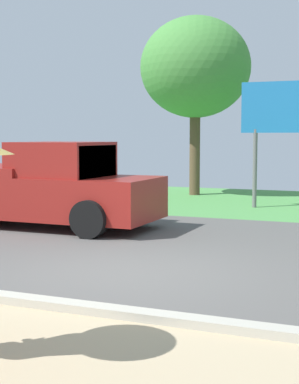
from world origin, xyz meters
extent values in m
cube|color=#565451|center=(0.00, 2.00, -0.05)|extent=(40.00, 8.00, 0.10)
cube|color=#50964B|center=(0.00, 10.00, -0.05)|extent=(40.00, 8.00, 0.10)
cube|color=#B2AD9E|center=(0.00, -2.00, 0.05)|extent=(40.00, 0.24, 0.10)
cube|color=maroon|center=(-3.54, 3.31, 0.68)|extent=(5.20, 2.00, 0.90)
cube|color=maroon|center=(-3.04, 3.31, 1.43)|extent=(1.80, 1.84, 0.90)
cube|color=#2D3842|center=(-2.19, 3.31, 1.43)|extent=(0.10, 1.70, 0.77)
cylinder|color=black|center=(-1.84, 4.31, 0.38)|extent=(0.76, 0.28, 0.76)
cylinder|color=black|center=(-1.84, 2.31, 0.38)|extent=(0.76, 0.28, 0.76)
cylinder|color=black|center=(-5.24, 4.31, 0.38)|extent=(0.76, 0.28, 0.76)
cylinder|color=slate|center=(0.08, 8.54, 1.10)|extent=(0.12, 0.12, 2.20)
cube|color=#1E72B2|center=(0.98, 8.54, 2.80)|extent=(2.60, 0.10, 1.40)
cylinder|color=brown|center=(-2.60, 11.31, 1.57)|extent=(0.36, 0.36, 3.13)
ellipsoid|color=#478C3D|center=(-2.60, 11.31, 4.32)|extent=(3.72, 3.72, 3.39)
camera|label=1|loc=(3.61, -7.74, 2.01)|focal=54.64mm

